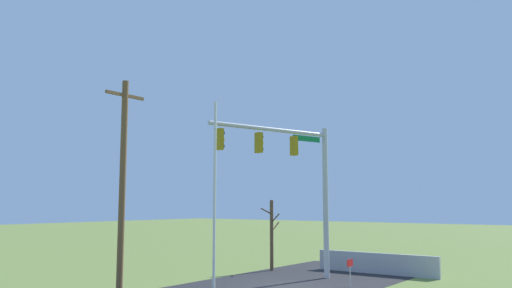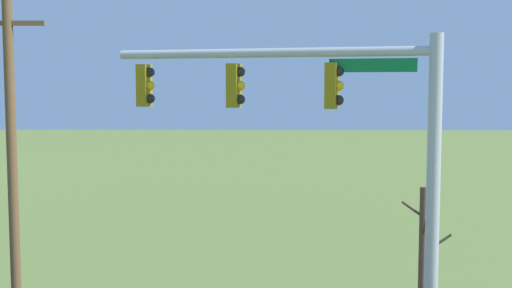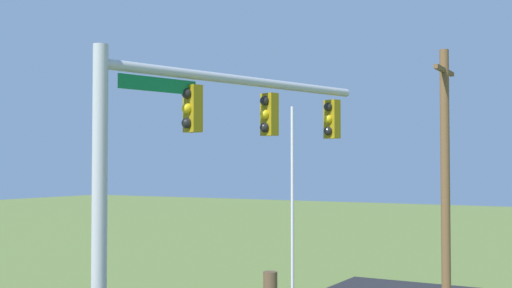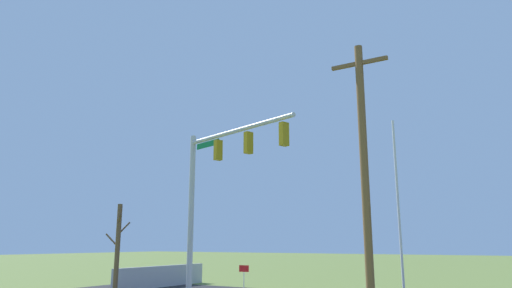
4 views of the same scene
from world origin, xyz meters
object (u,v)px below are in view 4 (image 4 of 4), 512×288
at_px(signal_mast, 216,175).
at_px(bare_tree, 117,250).
at_px(flagpole, 398,209).
at_px(utility_pole, 365,171).
at_px(open_sign, 244,272).

xyz_separation_m(signal_mast, bare_tree, (2.63, 3.32, -3.38)).
height_order(signal_mast, bare_tree, signal_mast).
distance_m(signal_mast, flagpole, 8.24).
bearing_deg(flagpole, bare_tree, 25.12).
relative_size(utility_pole, bare_tree, 2.22).
height_order(bare_tree, open_sign, bare_tree).
xyz_separation_m(flagpole, open_sign, (8.06, -1.12, -2.76)).
xyz_separation_m(flagpole, bare_tree, (10.52, 4.93, -1.63)).
bearing_deg(signal_mast, open_sign, -86.40).
xyz_separation_m(flagpole, utility_pole, (-0.18, 4.77, 0.88)).
bearing_deg(open_sign, signal_mast, 93.60).
relative_size(signal_mast, utility_pole, 0.87).
height_order(signal_mast, open_sign, signal_mast).
bearing_deg(signal_mast, bare_tree, 51.60).
bearing_deg(bare_tree, flagpole, -154.88).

